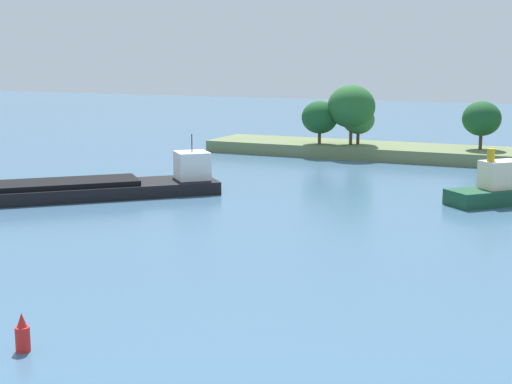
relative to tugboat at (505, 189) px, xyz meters
name	(u,v)px	position (x,y,z in m)	size (l,w,h in m)	color
treeline_island	(418,138)	(-14.16, 26.71, 1.47)	(60.56, 10.21, 9.72)	#66754C
tugboat	(505,189)	(0.00, 0.00, 0.00)	(10.26, 10.45, 5.27)	#19472D
cargo_barge	(3,193)	(-43.46, -19.07, -0.45)	(35.55, 33.80, 5.86)	black
channel_buoy_red	(23,335)	(-16.46, -47.59, -0.56)	(0.70, 0.70, 1.90)	red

